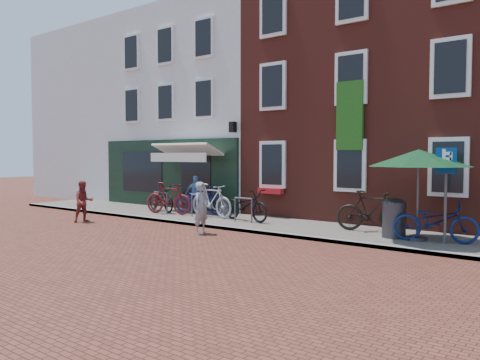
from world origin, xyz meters
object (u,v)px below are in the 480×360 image
Objects in this scene: parking_sign at (446,178)px; bicycle_0 at (161,198)px; cafe_person at (196,194)px; bicycle_2 at (200,200)px; bicycle_3 at (211,200)px; litter_bin at (394,216)px; bicycle_5 at (371,211)px; parasol at (419,155)px; bicycle_1 at (168,198)px; woman at (201,208)px; bicycle_6 at (435,221)px; boy at (84,202)px; bicycle_4 at (246,205)px.

parking_sign is 10.90m from bicycle_0.
bicycle_2 is at bearing 132.87° from cafe_person.
parking_sign reaches higher than bicycle_3.
bicycle_0 and bicycle_2 have the same top height.
litter_bin is 1.73m from parking_sign.
bicycle_0 is at bearing 78.89° from bicycle_5.
parasol reaches higher than bicycle_1.
litter_bin is 1.05m from bicycle_5.
parasol is at bearing -86.80° from bicycle_3.
bicycle_6 is at bearing -70.81° from woman.
parasol reaches higher than bicycle_0.
bicycle_5 is at bearing 147.92° from litter_bin.
bicycle_1 is at bearing -179.46° from parasol.
woman is 6.44m from bicycle_6.
bicycle_0 is (-9.48, 0.31, -0.05)m from litter_bin.
bicycle_2 is 1.03× the size of bicycle_3.
bicycle_3 is (3.15, 3.17, -0.02)m from boy.
bicycle_0 is at bearing 93.05° from bicycle_3.
litter_bin is 5.17m from bicycle_4.
parasol reaches higher than litter_bin.
bicycle_3 is 1.59m from bicycle_4.
bicycle_5 reaches higher than bicycle_4.
bicycle_0 is 1.03× the size of bicycle_1.
woman is 4.31m from bicycle_1.
bicycle_4 is 1.00× the size of bicycle_6.
woman is at bearing -157.68° from parasol.
bicycle_5 is (-0.89, 0.56, 0.01)m from litter_bin.
parasol is at bearing 171.19° from parking_sign.
boy is 4.22m from bicycle_2.
parasol reaches higher than bicycle_3.
bicycle_1 is at bearing 57.85° from woman.
parasol is (0.63, -0.03, 1.66)m from litter_bin.
parasol is 1.86× the size of cafe_person.
woman is 0.77× the size of bicycle_5.
parasol is 10.27m from bicycle_0.
parasol is 1.34× the size of bicycle_1.
bicycle_1 is (-9.27, -0.09, -1.65)m from parasol.
cafe_person is 0.70× the size of bicycle_0.
bicycle_6 is (8.75, -0.67, 0.00)m from bicycle_2.
bicycle_4 is at bearing 178.08° from litter_bin.
bicycle_4 is at bearing -37.87° from boy.
bicycle_2 and bicycle_6 have the same top height.
woman is 4.97m from bicycle_5.
bicycle_3 is at bearing 80.61° from bicycle_5.
bicycle_6 is at bearing -86.85° from bicycle_3.
bicycle_5 is (6.77, -0.06, 0.06)m from bicycle_2.
parking_sign is 0.93m from parasol.
parking_sign is 1.17× the size of bicycle_6.
bicycle_4 is (-6.51, 0.32, -1.12)m from parking_sign.
litter_bin is at bearing -86.70° from bicycle_3.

